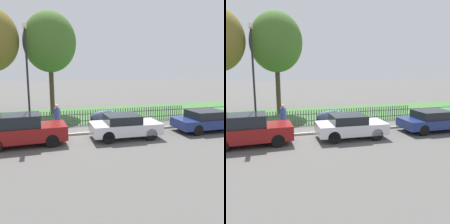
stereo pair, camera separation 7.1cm
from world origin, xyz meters
TOP-DOWN VIEW (x-y plane):
  - ground_plane at (0.00, 0.00)m, footprint 120.00×120.00m
  - kerb_stone at (0.00, 0.10)m, footprint 35.06×0.20m
  - grass_strip at (0.00, 6.08)m, footprint 35.06×7.15m
  - park_fence at (-0.00, 2.51)m, footprint 35.06×0.05m
  - parked_car_black_saloon at (-4.07, -1.06)m, footprint 4.16×1.94m
  - parked_car_navy_estate at (1.23, -1.27)m, footprint 3.85×1.98m
  - parked_car_red_compact at (6.68, -1.20)m, footprint 4.27×1.87m
  - covered_motorcycle at (0.98, 1.70)m, footprint 2.13×0.85m
  - tree_behind_motorcycle at (-2.15, 7.43)m, footprint 4.21×4.21m
  - pedestrian_near_fence at (-2.25, 0.82)m, footprint 0.44×0.44m
  - street_lamp at (-3.78, 0.67)m, footprint 0.20×0.79m

SIDE VIEW (x-z plane):
  - ground_plane at x=0.00m, z-range 0.00..0.00m
  - grass_strip at x=0.00m, z-range 0.00..0.01m
  - kerb_stone at x=0.00m, z-range 0.00..0.12m
  - park_fence at x=0.00m, z-range 0.00..1.03m
  - parked_car_red_compact at x=6.68m, z-range 0.03..1.31m
  - covered_motorcycle at x=0.98m, z-range 0.13..1.21m
  - parked_car_navy_estate at x=1.23m, z-range 0.03..1.35m
  - parked_car_black_saloon at x=-4.07m, z-range 0.00..1.59m
  - pedestrian_near_fence at x=-2.25m, z-range 0.11..1.85m
  - street_lamp at x=-3.78m, z-range 0.75..6.85m
  - tree_behind_motorcycle at x=-2.15m, z-range 1.70..10.01m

